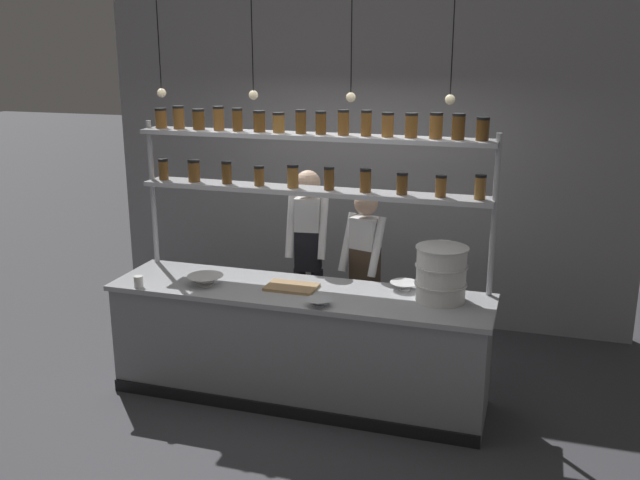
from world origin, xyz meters
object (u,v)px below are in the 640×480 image
Objects in this scene: chef_left at (308,251)px; cutting_board at (292,287)px; prep_bowl_near_left at (205,280)px; prep_bowl_center_back at (319,303)px; spice_shelf_unit at (311,164)px; serving_cup_front at (139,282)px; container_stack at (441,274)px; prep_bowl_center_front at (404,286)px; chef_center at (365,269)px.

cutting_board is at bearing -89.12° from chef_left.
prep_bowl_center_back is (1.01, -0.18, -0.01)m from prep_bowl_near_left.
spice_shelf_unit reaches higher than serving_cup_front.
container_stack is 1.05× the size of cutting_board.
chef_left is at bearing 56.95° from prep_bowl_near_left.
container_stack is 1.88× the size of prep_bowl_center_front.
prep_bowl_center_back is (0.26, -0.62, -0.92)m from spice_shelf_unit.
cutting_board is 4.43× the size of serving_cup_front.
container_stack is (1.27, -0.67, 0.12)m from chef_left.
spice_shelf_unit is 14.84× the size of prep_bowl_center_back.
prep_bowl_center_front is 2.11m from serving_cup_front.
chef_center reaches higher than serving_cup_front.
prep_bowl_center_front is at bearing 13.41° from prep_bowl_near_left.
chef_center is 3.78× the size of container_stack.
container_stack is 0.94m from prep_bowl_center_back.
prep_bowl_near_left is at bearing 170.10° from prep_bowl_center_back.
prep_bowl_center_back is at bearing -155.18° from container_stack.
prep_bowl_center_front is (0.97, -0.52, -0.06)m from chef_left.
chef_left is 7.74× the size of prep_bowl_center_front.
container_stack is at bearing -23.98° from chef_center.
spice_shelf_unit reaches higher than container_stack.
chef_left is 1.06m from prep_bowl_near_left.
chef_center is 0.82m from cutting_board.
prep_bowl_center_front is at bearing 15.68° from cutting_board.
chef_left is 0.55m from chef_center.
serving_cup_front reaches higher than prep_bowl_near_left.
chef_center is at bearing 84.29° from prep_bowl_center_back.
prep_bowl_center_front is (0.43, -0.46, 0.04)m from chef_center.
chef_center is 17.60× the size of serving_cup_front.
cutting_board is 1.22m from serving_cup_front.
container_stack is at bearing 9.97° from serving_cup_front.
spice_shelf_unit is at bearing -75.65° from chef_left.
spice_shelf_unit reaches higher than prep_bowl_near_left.
serving_cup_front is at bearing -164.40° from prep_bowl_center_front.
chef_left is 1.44m from container_stack.
spice_shelf_unit reaches higher than cutting_board.
spice_shelf_unit is 1.10m from chef_center.
serving_cup_front is at bearing -142.02° from chef_left.
prep_bowl_center_front reaches higher than prep_bowl_center_back.
chef_left is 5.96× the size of prep_bowl_near_left.
chef_center reaches higher than prep_bowl_center_front.
serving_cup_front is (-1.24, -0.64, -0.90)m from spice_shelf_unit.
container_stack is 1.87m from prep_bowl_near_left.
chef_left reaches higher than chef_center.
container_stack is at bearing 6.52° from prep_bowl_near_left.
cutting_board is at bearing -175.90° from container_stack.
chef_center reaches higher than cutting_board.
prep_bowl_near_left is at bearing -130.60° from chef_left.
chef_left is 0.77m from cutting_board.
container_stack reaches higher than prep_bowl_center_front.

